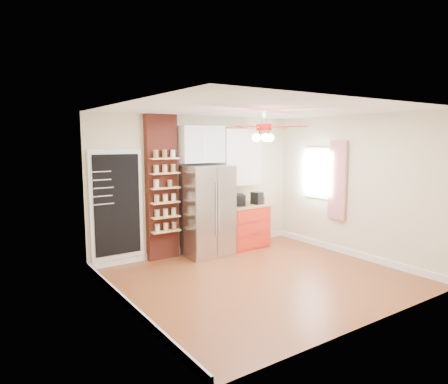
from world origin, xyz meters
TOP-DOWN VIEW (x-y plane):
  - floor at (0.00, 0.00)m, footprint 4.50×4.50m
  - ceiling at (0.00, 0.00)m, footprint 4.50×4.50m
  - wall_back at (0.00, 2.00)m, footprint 4.50×0.02m
  - wall_front at (0.00, -2.00)m, footprint 4.50×0.02m
  - wall_left at (-2.25, 0.00)m, footprint 0.02×4.00m
  - wall_right at (2.25, 0.00)m, footprint 0.02×4.00m
  - chalkboard at (-1.70, 1.96)m, footprint 0.95×0.05m
  - brick_pillar at (-0.85, 1.92)m, footprint 0.60×0.16m
  - fridge at (-0.05, 1.63)m, footprint 0.90×0.70m
  - upper_glass_cabinet at (-0.05, 1.82)m, footprint 0.90×0.35m
  - red_cabinet at (0.92, 1.68)m, footprint 0.94×0.64m
  - upper_shelf_unit at (0.92, 1.85)m, footprint 0.90×0.30m
  - window at (2.23, 0.90)m, footprint 0.04×0.75m
  - curtain at (2.18, 0.35)m, footprint 0.06×0.40m
  - ceiling_fan at (0.00, 0.00)m, footprint 1.40×1.40m
  - toaster_oven at (0.64, 1.68)m, footprint 0.50×0.43m
  - coffee_maker at (1.16, 1.59)m, footprint 0.21×0.24m
  - canister_left at (1.29, 1.56)m, footprint 0.10×0.10m
  - canister_right at (1.29, 1.69)m, footprint 0.12×0.12m
  - pantry_jar_oats at (-1.03, 1.75)m, footprint 0.12×0.12m
  - pantry_jar_beans at (-0.77, 1.75)m, footprint 0.10×0.10m

SIDE VIEW (x-z plane):
  - floor at x=0.00m, z-range 0.00..0.00m
  - red_cabinet at x=0.92m, z-range 0.00..0.90m
  - fridge at x=-0.05m, z-range 0.00..1.75m
  - canister_right at x=1.29m, z-range 0.90..1.03m
  - canister_left at x=1.29m, z-range 0.90..1.05m
  - toaster_oven at x=0.64m, z-range 0.90..1.13m
  - coffee_maker at x=1.16m, z-range 0.90..1.16m
  - chalkboard at x=-1.70m, z-range 0.12..2.08m
  - wall_back at x=0.00m, z-range 0.00..2.70m
  - wall_front at x=0.00m, z-range 0.00..2.70m
  - wall_left at x=-2.25m, z-range 0.00..2.70m
  - wall_right at x=2.25m, z-range 0.00..2.70m
  - brick_pillar at x=-0.85m, z-range 0.00..2.70m
  - pantry_jar_beans at x=-0.77m, z-range 1.37..1.49m
  - pantry_jar_oats at x=-1.03m, z-range 1.37..1.52m
  - curtain at x=2.18m, z-range 0.67..2.23m
  - window at x=2.23m, z-range 1.02..2.08m
  - upper_shelf_unit at x=0.92m, z-range 1.30..2.45m
  - upper_glass_cabinet at x=-0.05m, z-range 1.80..2.50m
  - ceiling_fan at x=0.00m, z-range 2.20..2.65m
  - ceiling at x=0.00m, z-range 2.70..2.70m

